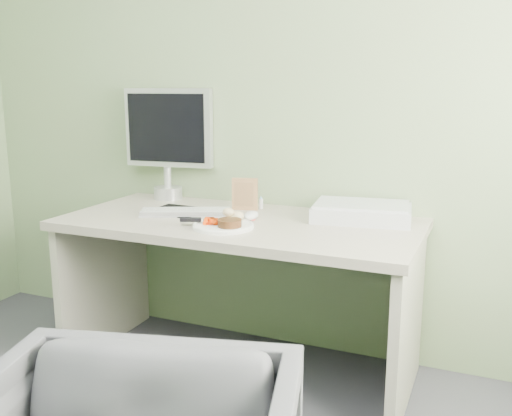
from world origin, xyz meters
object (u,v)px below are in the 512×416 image
at_px(desk, 239,259).
at_px(plate, 223,226).
at_px(scanner, 362,213).
at_px(monitor, 168,137).

xyz_separation_m(desk, plate, (-0.00, -0.15, 0.19)).
bearing_deg(plate, desk, 89.33).
relative_size(scanner, monitor, 0.74).
height_order(plate, scanner, scanner).
height_order(plate, monitor, monitor).
relative_size(plate, monitor, 0.45).
distance_m(desk, scanner, 0.59).
bearing_deg(desk, scanner, 22.55).
height_order(desk, scanner, scanner).
distance_m(scanner, monitor, 1.10).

